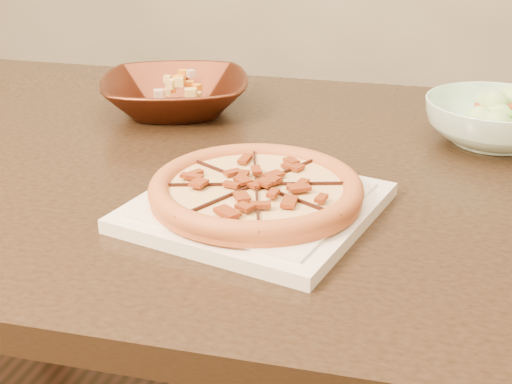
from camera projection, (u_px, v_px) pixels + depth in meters
dining_table at (240, 214)px, 1.13m from camera, size 1.52×1.02×0.75m
plate at (256, 206)px, 0.91m from camera, size 0.33×0.33×0.02m
pizza at (256, 189)px, 0.90m from camera, size 0.27×0.27×0.03m
bronze_bowl at (176, 95)px, 1.29m from camera, size 0.34×0.34×0.06m
mixed_dish at (173, 69)px, 1.27m from camera, size 0.10×0.13×0.03m
salad_bowl at (495, 122)px, 1.14m from camera, size 0.30×0.30×0.07m
salad at (499, 90)px, 1.12m from camera, size 0.11×0.11×0.04m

